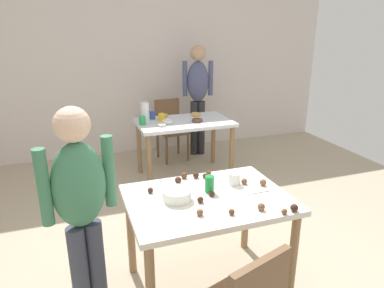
% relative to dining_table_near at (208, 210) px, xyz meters
% --- Properties ---
extents(ground_plane, '(6.40, 6.40, 0.00)m').
position_rel_dining_table_near_xyz_m(ground_plane, '(0.07, 0.06, -0.65)').
color(ground_plane, tan).
extents(wall_back, '(6.40, 0.10, 2.60)m').
position_rel_dining_table_near_xyz_m(wall_back, '(0.07, 3.26, 0.65)').
color(wall_back, silver).
rests_on(wall_back, ground_plane).
extents(dining_table_near, '(1.12, 0.81, 0.75)m').
position_rel_dining_table_near_xyz_m(dining_table_near, '(0.00, 0.00, 0.00)').
color(dining_table_near, silver).
rests_on(dining_table_near, ground_plane).
extents(dining_table_far, '(1.18, 0.72, 0.75)m').
position_rel_dining_table_near_xyz_m(dining_table_far, '(0.49, 2.02, -0.00)').
color(dining_table_far, silver).
rests_on(dining_table_far, ground_plane).
extents(chair_far_table, '(0.45, 0.45, 0.87)m').
position_rel_dining_table_near_xyz_m(chair_far_table, '(0.51, 2.74, -0.15)').
color(chair_far_table, brown).
rests_on(chair_far_table, ground_plane).
extents(person_girl_near, '(0.45, 0.29, 1.48)m').
position_rel_dining_table_near_xyz_m(person_girl_near, '(-0.84, -0.09, 0.23)').
color(person_girl_near, '#383D4C').
rests_on(person_girl_near, ground_plane).
extents(person_adult_far, '(0.46, 0.26, 1.63)m').
position_rel_dining_table_near_xyz_m(person_adult_far, '(0.94, 2.76, 0.34)').
color(person_adult_far, '#28282D').
rests_on(person_adult_far, ground_plane).
extents(mixing_bowl, '(0.20, 0.20, 0.07)m').
position_rel_dining_table_near_xyz_m(mixing_bowl, '(-0.22, 0.03, 0.14)').
color(mixing_bowl, white).
rests_on(mixing_bowl, dining_table_near).
extents(soda_can, '(0.07, 0.07, 0.12)m').
position_rel_dining_table_near_xyz_m(soda_can, '(0.04, 0.07, 0.16)').
color(soda_can, '#198438').
rests_on(soda_can, dining_table_near).
extents(fork_near, '(0.17, 0.02, 0.01)m').
position_rel_dining_table_near_xyz_m(fork_near, '(0.37, -0.06, 0.11)').
color(fork_near, silver).
rests_on(fork_near, dining_table_near).
extents(cup_near_0, '(0.09, 0.09, 0.09)m').
position_rel_dining_table_near_xyz_m(cup_near_0, '(0.27, 0.13, 0.15)').
color(cup_near_0, white).
rests_on(cup_near_0, dining_table_near).
extents(cake_ball_0, '(0.05, 0.05, 0.05)m').
position_rel_dining_table_near_xyz_m(cake_ball_0, '(0.03, 0.33, 0.13)').
color(cake_ball_0, '#3D2319').
rests_on(cake_ball_0, dining_table_near).
extents(cake_ball_1, '(0.04, 0.04, 0.04)m').
position_rel_dining_table_near_xyz_m(cake_ball_1, '(0.05, -0.27, 0.12)').
color(cake_ball_1, brown).
rests_on(cake_ball_1, dining_table_near).
extents(cake_ball_2, '(0.05, 0.05, 0.05)m').
position_rel_dining_table_near_xyz_m(cake_ball_2, '(0.46, 0.04, 0.13)').
color(cake_ball_2, brown).
rests_on(cake_ball_2, dining_table_near).
extents(cake_ball_3, '(0.05, 0.05, 0.05)m').
position_rel_dining_table_near_xyz_m(cake_ball_3, '(0.45, -0.37, 0.13)').
color(cake_ball_3, '#3D2319').
rests_on(cake_ball_3, dining_table_near).
extents(cake_ball_4, '(0.05, 0.05, 0.05)m').
position_rel_dining_table_near_xyz_m(cake_ball_4, '(0.34, 0.10, 0.13)').
color(cake_ball_4, brown).
rests_on(cake_ball_4, dining_table_near).
extents(cake_ball_5, '(0.04, 0.04, 0.04)m').
position_rel_dining_table_near_xyz_m(cake_ball_5, '(0.10, 0.30, 0.12)').
color(cake_ball_5, '#3D2319').
rests_on(cake_ball_5, dining_table_near).
extents(cake_ball_6, '(0.04, 0.04, 0.04)m').
position_rel_dining_table_near_xyz_m(cake_ball_6, '(0.08, 0.13, 0.12)').
color(cake_ball_6, brown).
rests_on(cake_ball_6, dining_table_near).
extents(cake_ball_7, '(0.04, 0.04, 0.04)m').
position_rel_dining_table_near_xyz_m(cake_ball_7, '(-0.36, 0.20, 0.12)').
color(cake_ball_7, '#3D2319').
rests_on(cake_ball_7, dining_table_near).
extents(cake_ball_8, '(0.05, 0.05, 0.05)m').
position_rel_dining_table_near_xyz_m(cake_ball_8, '(-0.06, 0.36, 0.13)').
color(cake_ball_8, brown).
rests_on(cake_ball_8, dining_table_near).
extents(cake_ball_9, '(0.05, 0.05, 0.05)m').
position_rel_dining_table_near_xyz_m(cake_ball_9, '(0.26, -0.29, 0.13)').
color(cake_ball_9, brown).
rests_on(cake_ball_9, dining_table_near).
extents(cake_ball_10, '(0.04, 0.04, 0.04)m').
position_rel_dining_table_near_xyz_m(cake_ball_10, '(0.15, 0.35, 0.12)').
color(cake_ball_10, brown).
rests_on(cake_ball_10, dining_table_near).
extents(cake_ball_11, '(0.04, 0.04, 0.04)m').
position_rel_dining_table_near_xyz_m(cake_ball_11, '(-0.08, -0.06, 0.12)').
color(cake_ball_11, '#3D2319').
rests_on(cake_ball_11, dining_table_near).
extents(cake_ball_12, '(0.04, 0.04, 0.04)m').
position_rel_dining_table_near_xyz_m(cake_ball_12, '(0.37, -0.38, 0.12)').
color(cake_ball_12, brown).
rests_on(cake_ball_12, dining_table_near).
extents(cake_ball_13, '(0.05, 0.05, 0.05)m').
position_rel_dining_table_near_xyz_m(cake_ball_13, '(-0.13, 0.29, 0.13)').
color(cake_ball_13, '#3D2319').
rests_on(cake_ball_13, dining_table_near).
extents(cake_ball_14, '(0.04, 0.04, 0.04)m').
position_rel_dining_table_near_xyz_m(cake_ball_14, '(0.03, -0.00, 0.12)').
color(cake_ball_14, '#3D2319').
rests_on(cake_ball_14, dining_table_near).
extents(cake_ball_15, '(0.04, 0.04, 0.04)m').
position_rel_dining_table_near_xyz_m(cake_ball_15, '(-0.14, -0.22, 0.12)').
color(cake_ball_15, brown).
rests_on(cake_ball_15, dining_table_near).
extents(pitcher_far, '(0.11, 0.11, 0.25)m').
position_rel_dining_table_near_xyz_m(pitcher_far, '(0.02, 2.14, 0.23)').
color(pitcher_far, white).
rests_on(pitcher_far, dining_table_far).
extents(cup_far_0, '(0.08, 0.08, 0.10)m').
position_rel_dining_table_near_xyz_m(cup_far_0, '(0.13, 2.24, 0.15)').
color(cup_far_0, '#3351B2').
rests_on(cup_far_0, dining_table_far).
extents(cup_far_1, '(0.08, 0.08, 0.10)m').
position_rel_dining_table_near_xyz_m(cup_far_1, '(0.22, 2.11, 0.15)').
color(cup_far_1, yellow).
rests_on(cup_far_1, dining_table_far).
extents(cup_far_2, '(0.08, 0.08, 0.10)m').
position_rel_dining_table_near_xyz_m(cup_far_2, '(-0.04, 2.02, 0.15)').
color(cup_far_2, green).
rests_on(cup_far_2, dining_table_far).
extents(donut_far_0, '(0.14, 0.14, 0.04)m').
position_rel_dining_table_near_xyz_m(donut_far_0, '(0.26, 1.99, 0.12)').
color(donut_far_0, white).
rests_on(donut_far_0, dining_table_far).
extents(donut_far_1, '(0.11, 0.11, 0.03)m').
position_rel_dining_table_near_xyz_m(donut_far_1, '(0.31, 2.32, 0.12)').
color(donut_far_1, gold).
rests_on(donut_far_1, dining_table_far).
extents(donut_far_2, '(0.14, 0.14, 0.04)m').
position_rel_dining_table_near_xyz_m(donut_far_2, '(0.63, 1.93, 0.12)').
color(donut_far_2, brown).
rests_on(donut_far_2, dining_table_far).
extents(donut_far_3, '(0.13, 0.13, 0.04)m').
position_rel_dining_table_near_xyz_m(donut_far_3, '(0.72, 2.23, 0.12)').
color(donut_far_3, gold).
rests_on(donut_far_3, dining_table_far).
extents(donut_far_4, '(0.10, 0.10, 0.03)m').
position_rel_dining_table_near_xyz_m(donut_far_4, '(0.16, 1.87, 0.12)').
color(donut_far_4, white).
rests_on(donut_far_4, dining_table_far).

